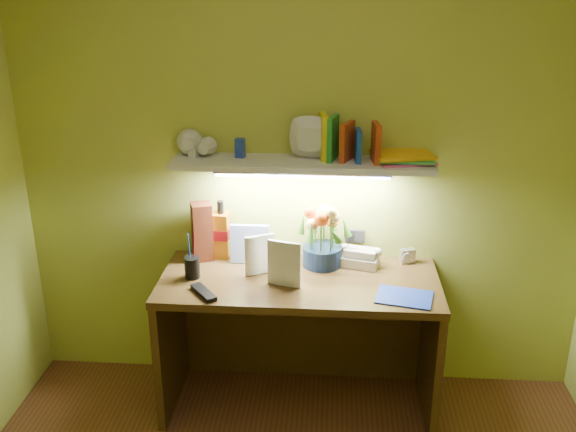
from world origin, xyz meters
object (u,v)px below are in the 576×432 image
object	(u,v)px
telephone	(361,256)
flower_bouquet	(322,233)
desk	(299,343)
whisky_bottle	(221,229)
desk_clock	(407,256)

from	to	relation	value
telephone	flower_bouquet	bearing A→B (deg)	-163.02
desk	whisky_bottle	bearing A→B (deg)	150.94
flower_bouquet	whisky_bottle	world-z (taller)	flower_bouquet
flower_bouquet	telephone	distance (m)	0.24
desk_clock	whisky_bottle	bearing A→B (deg)	160.82
telephone	desk_clock	distance (m)	0.25
desk	telephone	bearing A→B (deg)	30.86
whisky_bottle	desk	bearing A→B (deg)	-29.06
desk	whisky_bottle	distance (m)	0.73
whisky_bottle	telephone	bearing A→B (deg)	-4.09
telephone	whisky_bottle	world-z (taller)	whisky_bottle
desk	flower_bouquet	size ratio (longest dim) A/B	3.87
flower_bouquet	desk_clock	xyz separation A→B (m)	(0.45, 0.06, -0.14)
desk	desk_clock	world-z (taller)	desk_clock
desk	telephone	world-z (taller)	telephone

